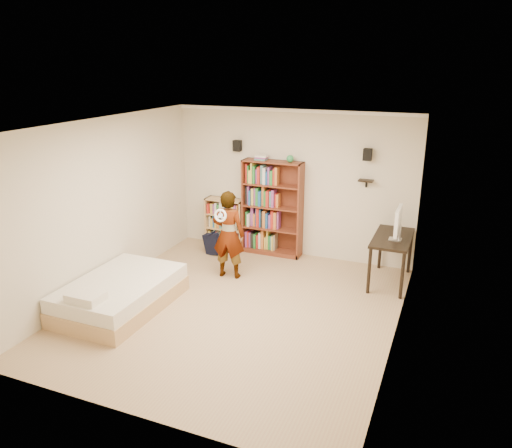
{
  "coord_description": "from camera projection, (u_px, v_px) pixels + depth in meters",
  "views": [
    {
      "loc": [
        2.77,
        -5.99,
        3.51
      ],
      "look_at": [
        0.06,
        0.6,
        1.16
      ],
      "focal_mm": 35.0,
      "sensor_mm": 36.0,
      "label": 1
    }
  ],
  "objects": [
    {
      "name": "crown_molding",
      "position": [
        234.0,
        127.0,
        6.52
      ],
      "size": [
        4.5,
        5.0,
        0.06
      ],
      "color": "white",
      "rests_on": "room_shell"
    },
    {
      "name": "person",
      "position": [
        228.0,
        235.0,
        8.28
      ],
      "size": [
        0.58,
        0.42,
        1.5
      ],
      "primitive_type": "imported",
      "rotation": [
        0.0,
        0.0,
        3.26
      ],
      "color": "black",
      "rests_on": "ground"
    },
    {
      "name": "wii_wheel",
      "position": [
        220.0,
        216.0,
        7.9
      ],
      "size": [
        0.22,
        0.08,
        0.22
      ],
      "primitive_type": "torus",
      "rotation": [
        1.36,
        0.0,
        0.0
      ],
      "color": "white",
      "rests_on": "person"
    },
    {
      "name": "imac",
      "position": [
        396.0,
        224.0,
        7.81
      ],
      "size": [
        0.11,
        0.53,
        0.53
      ],
      "primitive_type": null,
      "rotation": [
        0.0,
        0.0,
        -0.01
      ],
      "color": "white",
      "rests_on": "computer_desk"
    },
    {
      "name": "speaker_left",
      "position": [
        237.0,
        146.0,
        9.22
      ],
      "size": [
        0.14,
        0.12,
        0.2
      ],
      "primitive_type": "cube",
      "color": "black",
      "rests_on": "room_shell"
    },
    {
      "name": "low_bookshelf",
      "position": [
        225.0,
        223.0,
        9.75
      ],
      "size": [
        0.77,
        0.29,
        0.96
      ],
      "primitive_type": null,
      "color": "tan",
      "rests_on": "ground"
    },
    {
      "name": "speaker_right",
      "position": [
        368.0,
        155.0,
        8.35
      ],
      "size": [
        0.14,
        0.12,
        0.2
      ],
      "primitive_type": "cube",
      "color": "black",
      "rests_on": "room_shell"
    },
    {
      "name": "computer_desk",
      "position": [
        391.0,
        260.0,
        8.15
      ],
      "size": [
        0.59,
        1.17,
        0.8
      ],
      "primitive_type": null,
      "color": "black",
      "rests_on": "ground"
    },
    {
      "name": "ground",
      "position": [
        237.0,
        310.0,
        7.36
      ],
      "size": [
        4.5,
        5.0,
        0.01
      ],
      "primitive_type": "cube",
      "color": "tan",
      "rests_on": "ground"
    },
    {
      "name": "navy_bag",
      "position": [
        212.0,
        244.0,
        9.42
      ],
      "size": [
        0.33,
        0.23,
        0.42
      ],
      "primitive_type": null,
      "rotation": [
        0.0,
        0.0,
        -0.1
      ],
      "color": "black",
      "rests_on": "ground"
    },
    {
      "name": "wall_shelf",
      "position": [
        366.0,
        181.0,
        8.5
      ],
      "size": [
        0.25,
        0.16,
        0.02
      ],
      "primitive_type": "cube",
      "color": "black",
      "rests_on": "room_shell"
    },
    {
      "name": "daybed",
      "position": [
        120.0,
        290.0,
        7.34
      ],
      "size": [
        1.23,
        1.89,
        0.56
      ],
      "primitive_type": null,
      "color": "white",
      "rests_on": "ground"
    },
    {
      "name": "room_shell",
      "position": [
        235.0,
        194.0,
        6.81
      ],
      "size": [
        4.52,
        5.02,
        2.71
      ],
      "color": "beige",
      "rests_on": "ground"
    },
    {
      "name": "tall_bookshelf",
      "position": [
        272.0,
        208.0,
        9.25
      ],
      "size": [
        1.12,
        0.33,
        1.78
      ],
      "primitive_type": null,
      "color": "brown",
      "rests_on": "ground"
    }
  ]
}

